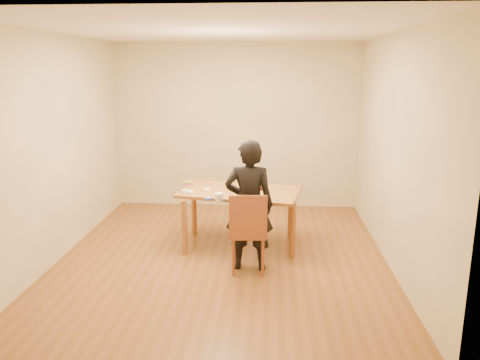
# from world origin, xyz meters

# --- Properties ---
(room_shell) EXTENTS (4.00, 4.50, 2.70)m
(room_shell) POSITION_xyz_m (0.00, 0.34, 1.35)
(room_shell) COLOR brown
(room_shell) RESTS_ON ground
(dining_table) EXTENTS (1.64, 1.15, 0.04)m
(dining_table) POSITION_xyz_m (0.19, 0.40, 0.73)
(dining_table) COLOR brown
(dining_table) RESTS_ON floor
(dining_chair) EXTENTS (0.41, 0.41, 0.04)m
(dining_chair) POSITION_xyz_m (0.34, -0.37, 0.45)
(dining_chair) COLOR brown
(dining_chair) RESTS_ON floor
(cake_plate) EXTENTS (0.32, 0.32, 0.02)m
(cake_plate) POSITION_xyz_m (0.34, 0.53, 0.76)
(cake_plate) COLOR #AC130B
(cake_plate) RESTS_ON dining_table
(cake) EXTENTS (0.23, 0.23, 0.07)m
(cake) POSITION_xyz_m (0.34, 0.53, 0.81)
(cake) COLOR white
(cake) RESTS_ON cake_plate
(frosting_dome) EXTENTS (0.22, 0.22, 0.03)m
(frosting_dome) POSITION_xyz_m (0.34, 0.53, 0.86)
(frosting_dome) COLOR white
(frosting_dome) RESTS_ON cake
(frosting_tub) EXTENTS (0.10, 0.10, 0.09)m
(frosting_tub) POSITION_xyz_m (-0.04, -0.07, 0.79)
(frosting_tub) COLOR white
(frosting_tub) RESTS_ON dining_table
(frosting_lid) EXTENTS (0.10, 0.10, 0.01)m
(frosting_lid) POSITION_xyz_m (-0.17, -0.01, 0.75)
(frosting_lid) COLOR #1B46B1
(frosting_lid) RESTS_ON dining_table
(frosting_dollop) EXTENTS (0.04, 0.04, 0.02)m
(frosting_dollop) POSITION_xyz_m (-0.17, -0.01, 0.77)
(frosting_dollop) COLOR white
(frosting_dollop) RESTS_ON frosting_lid
(ramekin_green) EXTENTS (0.09, 0.09, 0.04)m
(ramekin_green) POSITION_xyz_m (-0.42, 0.18, 0.77)
(ramekin_green) COLOR white
(ramekin_green) RESTS_ON dining_table
(ramekin_yellow) EXTENTS (0.09, 0.09, 0.04)m
(ramekin_yellow) POSITION_xyz_m (-0.23, 0.31, 0.77)
(ramekin_yellow) COLOR white
(ramekin_yellow) RESTS_ON dining_table
(ramekin_multi) EXTENTS (0.09, 0.09, 0.04)m
(ramekin_multi) POSITION_xyz_m (-0.50, 0.22, 0.77)
(ramekin_multi) COLOR white
(ramekin_multi) RESTS_ON dining_table
(candy_box_pink) EXTENTS (0.14, 0.08, 0.02)m
(candy_box_pink) POSITION_xyz_m (-0.54, 0.68, 0.76)
(candy_box_pink) COLOR #DF346F
(candy_box_pink) RESTS_ON dining_table
(candy_box_green) EXTENTS (0.15, 0.09, 0.02)m
(candy_box_green) POSITION_xyz_m (-0.55, 0.68, 0.78)
(candy_box_green) COLOR green
(candy_box_green) RESTS_ON candy_box_pink
(spatula) EXTENTS (0.16, 0.09, 0.01)m
(spatula) POSITION_xyz_m (0.11, -0.11, 0.75)
(spatula) COLOR black
(spatula) RESTS_ON dining_table
(person) EXTENTS (0.57, 0.38, 1.53)m
(person) POSITION_xyz_m (0.34, -0.33, 0.76)
(person) COLOR black
(person) RESTS_ON floor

